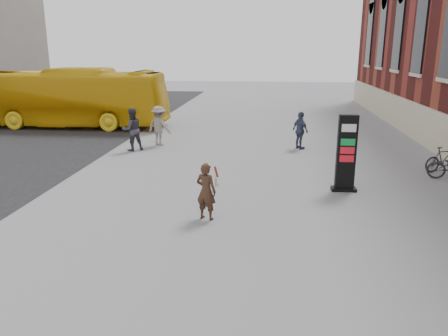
# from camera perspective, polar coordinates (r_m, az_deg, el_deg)

# --- Properties ---
(ground) EXTENTS (100.00, 100.00, 0.00)m
(ground) POSITION_cam_1_polar(r_m,az_deg,el_deg) (12.72, -3.95, -5.25)
(ground) COLOR #9E9EA3
(info_pylon) EXTENTS (0.80, 0.41, 2.48)m
(info_pylon) POSITION_cam_1_polar(r_m,az_deg,el_deg) (14.43, 15.67, 1.84)
(info_pylon) COLOR black
(info_pylon) RESTS_ON ground
(woman) EXTENTS (0.72, 0.69, 1.57)m
(woman) POSITION_cam_1_polar(r_m,az_deg,el_deg) (11.67, -2.33, -2.96)
(woman) COLOR #41261B
(woman) RESTS_ON ground
(bus) EXTENTS (12.14, 2.85, 3.38)m
(bus) POSITION_cam_1_polar(r_m,az_deg,el_deg) (27.38, -20.36, 8.60)
(bus) COLOR gold
(bus) RESTS_ON road
(pedestrian_a) EXTENTS (1.18, 1.13, 1.92)m
(pedestrian_a) POSITION_cam_1_polar(r_m,az_deg,el_deg) (20.05, -11.92, 4.96)
(pedestrian_a) COLOR #33333B
(pedestrian_a) RESTS_ON ground
(pedestrian_b) EXTENTS (1.39, 1.12, 1.87)m
(pedestrian_b) POSITION_cam_1_polar(r_m,az_deg,el_deg) (20.90, -8.48, 5.47)
(pedestrian_b) COLOR gray
(pedestrian_b) RESTS_ON ground
(pedestrian_c) EXTENTS (0.92, 1.06, 1.71)m
(pedestrian_c) POSITION_cam_1_polar(r_m,az_deg,el_deg) (20.22, 9.94, 4.84)
(pedestrian_c) COLOR #3A445F
(pedestrian_c) RESTS_ON ground
(bike_7) EXTENTS (1.65, 1.00, 0.96)m
(bike_7) POSITION_cam_1_polar(r_m,az_deg,el_deg) (18.19, 26.78, 1.02)
(bike_7) COLOR black
(bike_7) RESTS_ON ground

